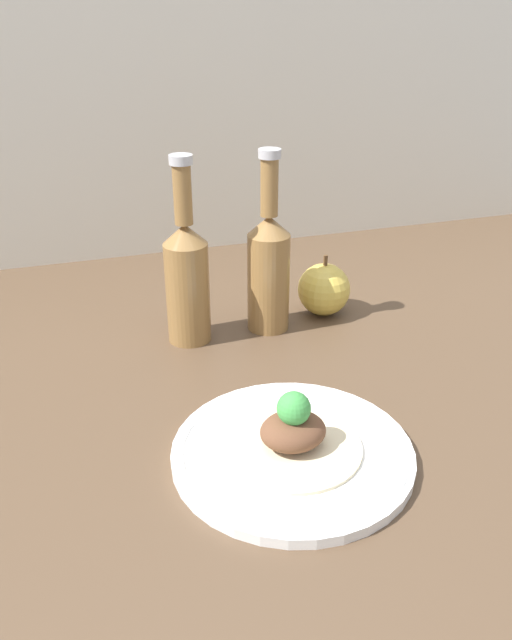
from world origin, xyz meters
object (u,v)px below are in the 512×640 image
object	(u,v)px
plate	(292,451)
plated_food	(293,432)
cider_bottle_right	(269,266)
cider_bottle_left	(187,276)
apple	(324,289)

from	to	relation	value
plate	plated_food	bearing A→B (deg)	0.00
plate	cider_bottle_right	distance (cm)	31.99
plated_food	cider_bottle_left	bearing A→B (deg)	98.74
cider_bottle_left	apple	xyz separation A→B (cm)	(21.83, 1.84, -5.73)
cider_bottle_right	apple	size ratio (longest dim) A/B	2.73
plate	plated_food	xyz separation A→B (cm)	(0.00, 0.00, 2.50)
plate	cider_bottle_right	bearing A→B (deg)	75.93
apple	plate	bearing A→B (deg)	-118.64
plated_food	apple	xyz separation A→B (cm)	(17.26, 31.60, 0.82)
cider_bottle_right	apple	xyz separation A→B (cm)	(9.80, 1.84, -5.73)
plate	cider_bottle_left	size ratio (longest dim) A/B	0.98
plate	cider_bottle_left	world-z (taller)	cider_bottle_left
cider_bottle_left	cider_bottle_right	distance (cm)	12.03
plated_food	cider_bottle_left	xyz separation A→B (cm)	(-4.57, 29.76, 6.56)
plated_food	cider_bottle_right	bearing A→B (deg)	75.93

